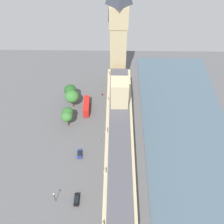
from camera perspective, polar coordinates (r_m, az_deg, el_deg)
name	(u,v)px	position (r m, az deg, el deg)	size (l,w,h in m)	color
ground_plane	(114,152)	(111.39, 0.41, -8.49)	(146.53, 146.53, 0.00)	#565659
river_thames	(191,153)	(115.69, 16.50, -8.29)	(37.81, 131.88, 0.25)	#475B6B
parliament_building	(119,138)	(106.00, 1.52, -5.52)	(10.66, 76.53, 26.19)	#CCBA8E
clock_tower	(118,31)	(123.53, 1.38, 16.92)	(8.46, 8.46, 58.36)	tan
double_decker_bus_far_end	(87,106)	(125.25, -5.44, 1.24)	(2.88, 10.56, 4.75)	red
car_blue_by_river_gate	(80,154)	(110.59, -6.91, -8.80)	(2.17, 4.29, 1.74)	navy
car_black_near_tower	(77,200)	(100.80, -7.54, -17.99)	(1.92, 4.71, 1.74)	black
pedestrian_corner	(100,141)	(113.87, -2.60, -6.24)	(0.56, 0.63, 1.51)	gray
pedestrian_trailing	(102,94)	(133.29, -2.09, 3.75)	(0.70, 0.66, 1.67)	maroon
plane_tree_opposite_hall	(67,117)	(117.30, -9.60, -0.95)	(5.02, 5.02, 8.17)	brown
plane_tree_midblock	(70,90)	(127.68, -8.86, 4.63)	(5.78, 5.78, 9.57)	brown
plane_tree_kerbside	(72,96)	(125.11, -8.52, 3.29)	(6.49, 6.49, 9.31)	brown
plane_tree_under_trees	(68,112)	(118.86, -9.39, -0.07)	(4.88, 4.88, 8.17)	brown
street_lamp_leading	(54,196)	(99.23, -12.21, -17.03)	(0.56, 0.56, 5.64)	black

